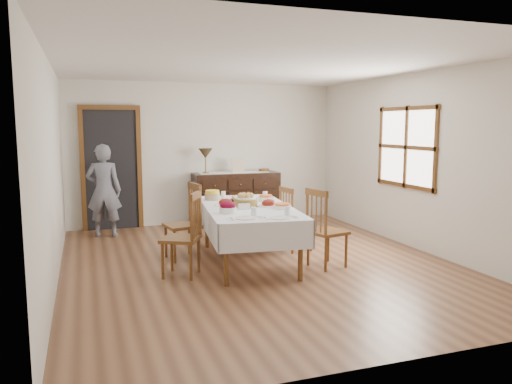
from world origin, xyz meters
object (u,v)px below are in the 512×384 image
object	(u,v)px
dining_table	(248,213)
sideboard	(236,198)
chair_left_far	(186,221)
chair_right_far	(294,219)
table_lamp	(205,154)
person	(104,187)
chair_right_near	(324,228)
chair_left_near	(185,234)

from	to	relation	value
dining_table	sideboard	world-z (taller)	sideboard
chair_left_far	chair_right_far	size ratio (longest dim) A/B	1.10
dining_table	sideboard	size ratio (longest dim) A/B	1.46
chair_right_far	table_lamp	world-z (taller)	table_lamp
chair_left_far	table_lamp	xyz separation A→B (m)	(0.79, 2.12, 0.78)
person	dining_table	bearing A→B (deg)	137.96
dining_table	chair_right_near	size ratio (longest dim) A/B	2.26
chair_right_near	chair_right_far	xyz separation A→B (m)	(-0.03, 0.93, -0.04)
dining_table	chair_left_far	bearing A→B (deg)	154.43
person	chair_right_far	bearing A→B (deg)	154.14
chair_left_near	chair_left_far	world-z (taller)	chair_left_far
chair_right_far	table_lamp	xyz separation A→B (m)	(-0.79, 2.21, 0.83)
chair_left_far	chair_right_far	xyz separation A→B (m)	(1.58, -0.09, -0.05)
chair_right_near	chair_right_far	size ratio (longest dim) A/B	1.09
dining_table	chair_left_near	bearing A→B (deg)	-152.68
dining_table	sideboard	xyz separation A→B (m)	(0.62, 2.61, -0.19)
chair_left_far	sideboard	distance (m)	2.54
chair_left_far	person	world-z (taller)	person
dining_table	chair_right_far	distance (m)	0.93
chair_left_far	table_lamp	world-z (taller)	table_lamp
chair_right_far	dining_table	bearing A→B (deg)	107.42
chair_left_far	person	distance (m)	2.06
chair_right_near	chair_right_far	bearing A→B (deg)	-12.62
chair_right_far	table_lamp	bearing A→B (deg)	12.22
sideboard	table_lamp	distance (m)	1.01
table_lamp	chair_right_near	bearing A→B (deg)	-75.52
sideboard	person	bearing A→B (deg)	-171.31
chair_right_near	table_lamp	xyz separation A→B (m)	(-0.81, 3.15, 0.79)
dining_table	sideboard	bearing A→B (deg)	83.47
chair_left_far	sideboard	bearing A→B (deg)	136.80
chair_right_near	person	size ratio (longest dim) A/B	0.63
sideboard	chair_right_near	bearing A→B (deg)	-85.71
chair_left_near	table_lamp	xyz separation A→B (m)	(0.96, 2.94, 0.79)
dining_table	chair_left_far	world-z (taller)	chair_left_far
table_lamp	dining_table	bearing A→B (deg)	-90.93
person	table_lamp	size ratio (longest dim) A/B	3.56
dining_table	chair_right_far	size ratio (longest dim) A/B	2.47
person	sideboard	bearing A→B (deg)	-161.27
chair_left_far	chair_right_near	xyz separation A→B (m)	(1.60, -1.03, -0.01)
chair_right_near	chair_left_near	bearing A→B (deg)	69.08
chair_left_near	sideboard	world-z (taller)	chair_left_near
person	table_lamp	xyz separation A→B (m)	(1.79, 0.35, 0.49)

